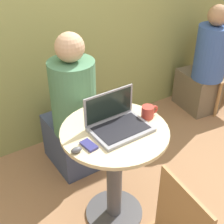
# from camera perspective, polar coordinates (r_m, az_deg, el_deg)

# --- Properties ---
(ground_plane) EXTENTS (12.00, 12.00, 0.00)m
(ground_plane) POSITION_cam_1_polar(r_m,az_deg,el_deg) (2.47, 0.40, -17.91)
(ground_plane) COLOR #9E704C
(back_wall) EXTENTS (7.00, 0.05, 2.60)m
(back_wall) POSITION_cam_1_polar(r_m,az_deg,el_deg) (2.65, -13.68, 18.58)
(back_wall) COLOR #939956
(back_wall) RESTS_ON ground_plane
(round_table) EXTENTS (0.68, 0.68, 0.77)m
(round_table) POSITION_cam_1_polar(r_m,az_deg,el_deg) (2.10, 0.45, -9.02)
(round_table) COLOR #4C4C51
(round_table) RESTS_ON ground_plane
(laptop) EXTENTS (0.37, 0.27, 0.22)m
(laptop) POSITION_cam_1_polar(r_m,az_deg,el_deg) (1.93, 0.97, -1.90)
(laptop) COLOR gray
(laptop) RESTS_ON round_table
(cell_phone) EXTENTS (0.07, 0.12, 0.02)m
(cell_phone) POSITION_cam_1_polar(r_m,az_deg,el_deg) (1.81, -4.26, -6.08)
(cell_phone) COLOR navy
(cell_phone) RESTS_ON round_table
(computer_mouse) EXTENTS (0.07, 0.04, 0.03)m
(computer_mouse) POSITION_cam_1_polar(r_m,az_deg,el_deg) (1.77, -6.54, -6.92)
(computer_mouse) COLOR #4C4C51
(computer_mouse) RESTS_ON round_table
(coffee_cup) EXTENTS (0.13, 0.08, 0.08)m
(coffee_cup) POSITION_cam_1_polar(r_m,az_deg,el_deg) (2.04, 6.65, 0.02)
(coffee_cup) COLOR #B2382D
(coffee_cup) RESTS_ON round_table
(person_seated) EXTENTS (0.35, 0.54, 1.23)m
(person_seated) POSITION_cam_1_polar(r_m,az_deg,el_deg) (2.53, -7.34, -0.97)
(person_seated) COLOR #3D4766
(person_seated) RESTS_ON ground_plane
(chair_background) EXTENTS (0.44, 0.44, 0.83)m
(chair_background) POSITION_cam_1_polar(r_m,az_deg,el_deg) (3.71, 18.90, 7.42)
(chair_background) COLOR #9E7042
(chair_background) RESTS_ON ground_plane
(person_background) EXTENTS (0.37, 0.53, 1.18)m
(person_background) POSITION_cam_1_polar(r_m,az_deg,el_deg) (3.49, 16.55, 7.44)
(person_background) COLOR brown
(person_background) RESTS_ON ground_plane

